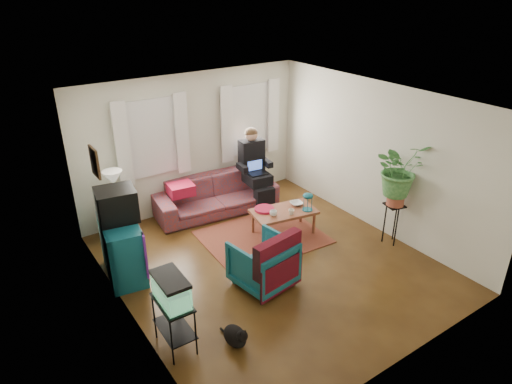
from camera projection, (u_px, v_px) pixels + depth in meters
floor at (270, 263)px, 7.23m from camera, size 4.50×5.00×0.01m
ceiling at (273, 102)px, 6.11m from camera, size 4.50×5.00×0.01m
wall_back at (193, 143)px, 8.53m from camera, size 4.50×0.01×2.60m
wall_front at (411, 272)px, 4.81m from camera, size 4.50×0.01×2.60m
wall_left at (122, 234)px, 5.52m from camera, size 0.01×5.00×2.60m
wall_right at (377, 158)px, 7.82m from camera, size 0.01×5.00×2.60m
window_left at (152, 138)px, 8.00m from camera, size 1.08×0.04×1.38m
window_right at (249, 119)px, 9.05m from camera, size 1.08×0.04×1.38m
curtains_left at (153, 139)px, 7.94m from camera, size 1.36×0.06×1.50m
curtains_right at (251, 120)px, 8.99m from camera, size 1.36×0.06×1.50m
picture_frame at (95, 162)px, 5.90m from camera, size 0.04×0.32×0.40m
area_rug at (262, 237)px, 7.95m from camera, size 2.09×1.71×0.01m
sofa at (215, 189)px, 8.66m from camera, size 2.41×1.19×0.91m
seated_person at (254, 170)px, 8.91m from camera, size 0.66×0.78×1.38m
side_table at (119, 219)px, 7.89m from camera, size 0.50×0.50×0.64m
table_lamp at (114, 188)px, 7.63m from camera, size 0.37×0.37×0.59m
dresser at (122, 249)px, 6.78m from camera, size 0.65×1.07×0.90m
crt_tv at (116, 205)px, 6.57m from camera, size 0.62×0.58×0.48m
aquarium_stand at (174, 324)px, 5.48m from camera, size 0.35×0.61×0.68m
aquarium at (171, 289)px, 5.26m from camera, size 0.32×0.56×0.36m
black_cat at (235, 334)px, 5.58m from camera, size 0.27×0.39×0.32m
armchair at (263, 260)px, 6.60m from camera, size 0.88×0.84×0.81m
serape_throw at (278, 260)px, 6.32m from camera, size 0.83×0.30×0.66m
coffee_table at (283, 222)px, 7.98m from camera, size 1.19×0.79×0.46m
cup_a at (273, 213)px, 7.69m from camera, size 0.14×0.14×0.10m
cup_b at (291, 212)px, 7.73m from camera, size 0.12×0.12×0.09m
bowl at (296, 203)px, 8.07m from camera, size 0.25×0.25×0.05m
snack_tray at (264, 209)px, 7.89m from camera, size 0.40×0.40×0.04m
birdcage at (308, 202)px, 7.83m from camera, size 0.21×0.21×0.32m
plant_stand at (392, 224)px, 7.66m from camera, size 0.37×0.37×0.72m
potted_plant at (399, 177)px, 7.29m from camera, size 0.97×0.89×0.91m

